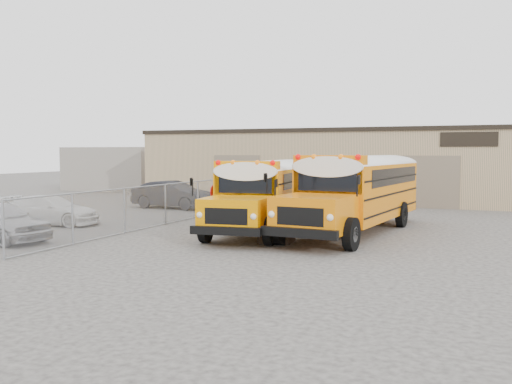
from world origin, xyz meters
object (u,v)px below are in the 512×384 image
at_px(school_bus_left, 296,181).
at_px(car_white, 50,210).
at_px(school_bus_right, 398,180).
at_px(tarp_bundle, 277,219).
at_px(car_dark, 173,195).

distance_m(school_bus_left, car_white, 12.05).
xyz_separation_m(school_bus_right, tarp_bundle, (-2.64, -10.25, -0.96)).
bearing_deg(school_bus_right, school_bus_left, -167.98).
xyz_separation_m(school_bus_left, car_dark, (-7.41, 0.04, -0.91)).
xyz_separation_m(car_white, car_dark, (1.17, 8.44, 0.14)).
relative_size(school_bus_left, car_dark, 2.15).
height_order(school_bus_right, car_white, school_bus_right).
bearing_deg(car_white, school_bus_right, -65.13).
height_order(school_bus_left, car_dark, school_bus_left).
bearing_deg(school_bus_left, tarp_bundle, -75.64).
distance_m(car_white, car_dark, 8.52).
relative_size(school_bus_left, school_bus_right, 0.93).
relative_size(school_bus_right, car_dark, 2.31).
bearing_deg(school_bus_right, car_dark, -175.27).
bearing_deg(school_bus_left, school_bus_right, 12.02).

